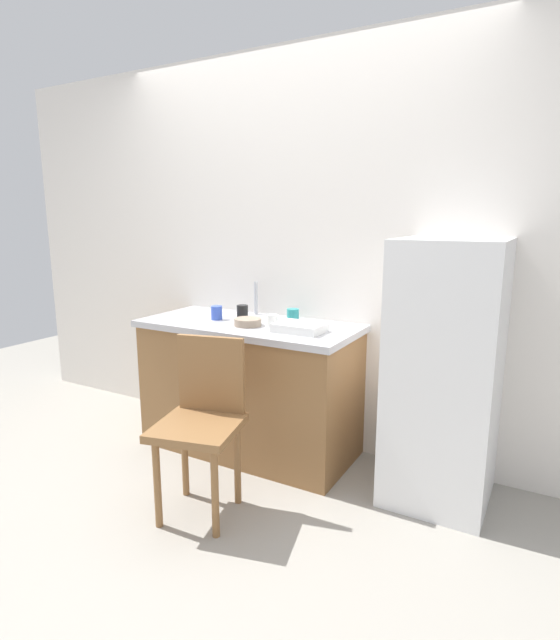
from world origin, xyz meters
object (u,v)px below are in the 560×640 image
(terracotta_bowl, at_px, (248,322))
(cup_black, at_px, (242,312))
(refrigerator, at_px, (444,373))
(chair, at_px, (202,417))
(cup_blue, at_px, (217,313))
(cup_white, at_px, (273,321))
(dish_tray, at_px, (299,327))
(cup_teal, at_px, (293,315))

(terracotta_bowl, relative_size, cup_black, 1.75)
(refrigerator, height_order, terracotta_bowl, refrigerator)
(chair, height_order, cup_blue, cup_blue)
(refrigerator, bearing_deg, terracotta_bowl, -175.02)
(terracotta_bowl, relative_size, cup_white, 2.22)
(cup_white, bearing_deg, dish_tray, -10.77)
(dish_tray, bearing_deg, cup_black, 165.02)
(chair, xyz_separation_m, cup_white, (0.03, 0.66, 0.38))
(chair, xyz_separation_m, cup_teal, (0.05, 0.87, 0.38))
(terracotta_bowl, distance_m, cup_white, 0.15)
(chair, relative_size, cup_black, 9.45)
(chair, xyz_separation_m, dish_tray, (0.23, 0.62, 0.37))
(cup_teal, xyz_separation_m, cup_blue, (-0.45, -0.20, 0.00))
(dish_tray, xyz_separation_m, cup_white, (-0.20, 0.04, 0.01))
(dish_tray, relative_size, cup_white, 3.78)
(refrigerator, height_order, dish_tray, refrigerator)
(terracotta_bowl, bearing_deg, cup_teal, 56.15)
(cup_blue, bearing_deg, cup_white, -2.04)
(cup_teal, bearing_deg, cup_white, -96.78)
(chair, height_order, cup_white, cup_white)
(chair, relative_size, terracotta_bowl, 5.40)
(dish_tray, height_order, terracotta_bowl, dish_tray)
(dish_tray, distance_m, cup_blue, 0.63)
(dish_tray, distance_m, cup_white, 0.20)
(cup_black, height_order, cup_teal, cup_black)
(cup_black, bearing_deg, terracotta_bowl, -46.47)
(cup_blue, bearing_deg, terracotta_bowl, -12.26)
(cup_white, bearing_deg, chair, -92.28)
(cup_teal, height_order, cup_blue, cup_blue)
(dish_tray, xyz_separation_m, cup_blue, (-0.62, 0.05, 0.02))
(terracotta_bowl, bearing_deg, chair, -78.87)
(refrigerator, relative_size, terracotta_bowl, 8.40)
(cup_white, relative_size, cup_black, 0.79)
(refrigerator, height_order, chair, refrigerator)
(refrigerator, bearing_deg, dish_tray, -173.37)
(cup_white, bearing_deg, cup_teal, 83.22)
(terracotta_bowl, height_order, cup_white, cup_white)
(cup_black, bearing_deg, dish_tray, -14.98)
(terracotta_bowl, distance_m, cup_blue, 0.28)
(chair, distance_m, cup_black, 0.88)
(dish_tray, height_order, cup_teal, cup_teal)
(cup_white, bearing_deg, terracotta_bowl, -163.06)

